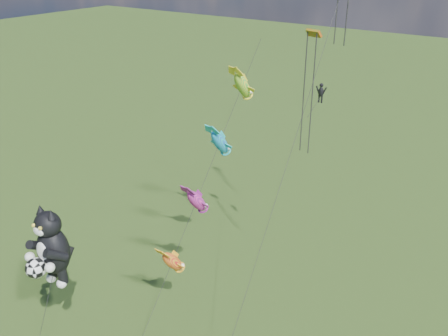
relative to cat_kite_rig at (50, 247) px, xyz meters
The scene contains 4 objects.
ground 10.54m from the cat_kite_rig, behind, with size 300.00×300.00×0.00m, color #1B360D.
cat_kite_rig is the anchor object (origin of this frame).
fish_windsock_rig 12.29m from the cat_kite_rig, 68.96° to the left, with size 1.15×15.97×20.15m.
parafoil_rig 21.66m from the cat_kite_rig, 55.05° to the left, with size 1.83×17.54×28.28m.
Camera 1 is at (29.81, -15.71, 27.08)m, focal length 40.00 mm.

